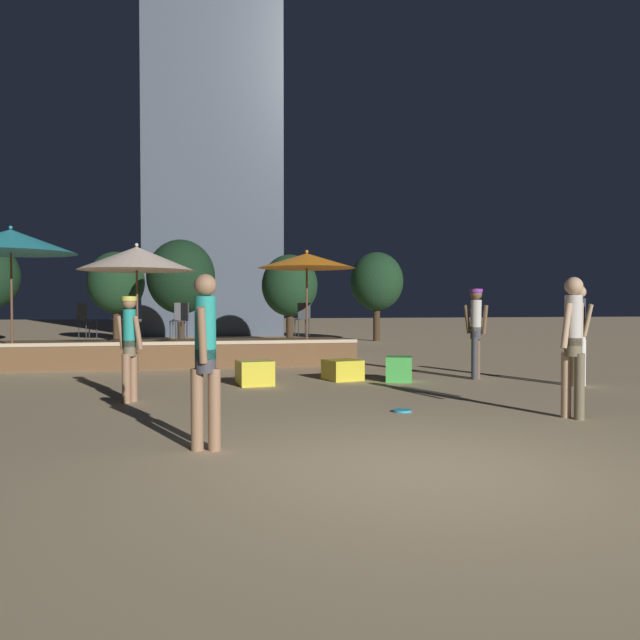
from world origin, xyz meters
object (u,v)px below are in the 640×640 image
patio_umbrella_1 (11,241)px  person_2 (579,330)px  bistro_chair_2 (181,316)px  person_0 (129,344)px  person_3 (476,327)px  cube_seat_2 (399,369)px  bistro_chair_0 (84,317)px  patio_umbrella_2 (307,261)px  bistro_chair_1 (303,316)px  person_4 (205,353)px  cube_seat_0 (343,370)px  bistro_chair_3 (182,317)px  background_tree_1 (290,286)px  patio_umbrella_0 (137,259)px  background_tree_3 (116,283)px  frisbee_disc (402,411)px  cube_seat_1 (255,373)px  person_1 (573,340)px  background_tree_4 (377,282)px  background_tree_2 (181,277)px

patio_umbrella_1 → person_2: 11.90m
person_2 → bistro_chair_2: bearing=120.9°
person_0 → person_3: bearing=-41.8°
cube_seat_2 → person_0: person_0 is taller
person_0 → bistro_chair_0: bearing=48.4°
patio_umbrella_2 → person_3: size_ratio=1.55×
person_3 → bistro_chair_1: person_3 is taller
person_4 → cube_seat_0: bearing=74.8°
bistro_chair_3 → background_tree_1: (3.97, 8.03, 1.03)m
patio_umbrella_0 → person_0: 4.95m
patio_umbrella_0 → background_tree_3: background_tree_3 is taller
patio_umbrella_1 → bistro_chair_2: bearing=27.0°
bistro_chair_1 → frisbee_disc: 8.61m
cube_seat_1 → patio_umbrella_2: bearing=64.2°
cube_seat_2 → background_tree_3: bearing=114.2°
person_0 → person_4: (1.05, -3.42, 0.10)m
bistro_chair_3 → background_tree_1: 9.01m
person_1 → background_tree_4: bearing=-37.0°
cube_seat_0 → person_3: size_ratio=0.43×
cube_seat_2 → bistro_chair_0: bistro_chair_0 is taller
background_tree_1 → background_tree_2: bearing=-179.3°
bistro_chair_0 → cube_seat_0: bearing=-172.5°
person_4 → background_tree_2: (-0.44, 17.19, 1.50)m
person_1 → cube_seat_0: bearing=-5.7°
patio_umbrella_2 → person_1: bearing=-74.4°
bistro_chair_2 → background_tree_3: 10.56m
background_tree_3 → background_tree_2: bearing=-50.1°
patio_umbrella_2 → background_tree_2: 9.36m
background_tree_1 → bistro_chair_3: bearing=-116.3°
bistro_chair_3 → background_tree_4: (7.63, 8.60, 1.23)m
cube_seat_1 → person_4: size_ratio=0.38×
person_2 → background_tree_2: bearing=101.4°
bistro_chair_0 → person_0: bearing=150.5°
cube_seat_1 → patio_umbrella_0: bearing=127.2°
person_2 → bistro_chair_1: bearing=103.9°
person_4 → background_tree_4: size_ratio=0.50×
bistro_chair_2 → bistro_chair_3: 0.99m
patio_umbrella_2 → cube_seat_1: size_ratio=4.04×
patio_umbrella_0 → person_4: bearing=-80.9°
person_2 → frisbee_disc: person_2 is taller
person_4 → bistro_chair_1: 10.66m
background_tree_2 → background_tree_4: bearing=4.6°
background_tree_2 → patio_umbrella_0: bearing=-95.4°
person_1 → background_tree_4: (2.56, 17.01, 1.37)m
background_tree_1 → person_1: bearing=-86.2°
cube_seat_0 → cube_seat_2: size_ratio=1.23×
patio_umbrella_1 → bistro_chair_2: (3.61, 1.84, -1.70)m
cube_seat_0 → person_2: person_2 is taller
bistro_chair_0 → bistro_chair_3: same height
bistro_chair_3 → patio_umbrella_2: bearing=44.6°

